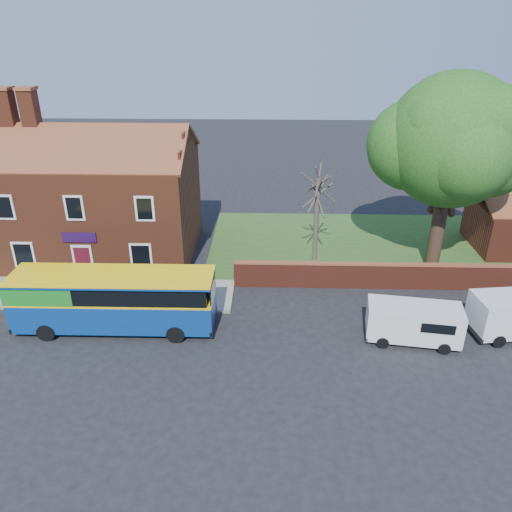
{
  "coord_description": "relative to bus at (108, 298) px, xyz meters",
  "views": [
    {
      "loc": [
        4.06,
        -18.73,
        14.33
      ],
      "look_at": [
        3.35,
        5.0,
        2.93
      ],
      "focal_mm": 35.0,
      "sensor_mm": 36.0,
      "label": 1
    }
  ],
  "objects": [
    {
      "name": "shop_building",
      "position": [
        -3.07,
        9.06,
        1.69
      ],
      "size": [
        12.3,
        8.13,
        10.5
      ],
      "color": "brown",
      "rests_on": "ground"
    },
    {
      "name": "bus",
      "position": [
        0.0,
        0.0,
        0.0
      ],
      "size": [
        9.96,
        2.64,
        3.03
      ],
      "rotation": [
        0.0,
        0.0,
        0.01
      ],
      "color": "navy",
      "rests_on": "ground"
    },
    {
      "name": "pavement",
      "position": [
        -3.05,
        3.31,
        -1.66
      ],
      "size": [
        18.0,
        3.5,
        0.12
      ],
      "primitive_type": "cube",
      "color": "gray",
      "rests_on": "ground"
    },
    {
      "name": "boundary_wall",
      "position": [
        16.95,
        4.56,
        -0.91
      ],
      "size": [
        22.0,
        0.38,
        1.6
      ],
      "color": "maroon",
      "rests_on": "ground"
    },
    {
      "name": "ground",
      "position": [
        3.95,
        -2.44,
        -1.72
      ],
      "size": [
        120.0,
        120.0,
        0.0
      ],
      "primitive_type": "plane",
      "color": "black",
      "rests_on": "ground"
    },
    {
      "name": "grass_strip",
      "position": [
        16.95,
        10.56,
        -1.7
      ],
      "size": [
        26.0,
        12.0,
        0.04
      ],
      "primitive_type": "cube",
      "color": "#426B28",
      "rests_on": "ground"
    },
    {
      "name": "bare_tree",
      "position": [
        10.93,
        8.22,
        1.36
      ],
      "size": [
        2.26,
        2.69,
        6.02
      ],
      "color": "#4C4238",
      "rests_on": "ground"
    },
    {
      "name": "kerb",
      "position": [
        -3.05,
        1.56,
        -1.65
      ],
      "size": [
        18.0,
        0.15,
        0.14
      ],
      "primitive_type": "cube",
      "color": "slate",
      "rests_on": "ground"
    },
    {
      "name": "large_tree",
      "position": [
        18.42,
        7.71,
        6.03
      ],
      "size": [
        9.71,
        7.68,
        11.84
      ],
      "color": "black",
      "rests_on": "ground"
    },
    {
      "name": "van_near",
      "position": [
        15.01,
        -0.69,
        -0.64
      ],
      "size": [
        4.63,
        2.37,
        1.94
      ],
      "rotation": [
        0.0,
        0.0,
        -0.14
      ],
      "color": "silver",
      "rests_on": "ground"
    }
  ]
}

